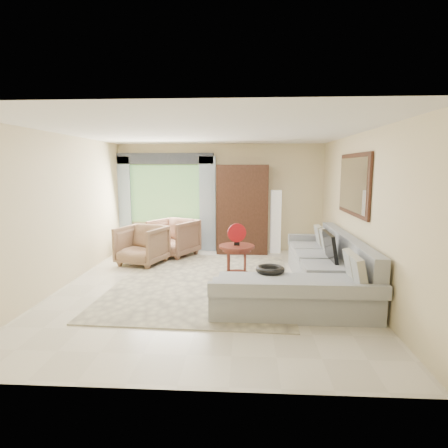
# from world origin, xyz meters

# --- Properties ---
(ground) EXTENTS (6.00, 6.00, 0.00)m
(ground) POSITION_xyz_m (0.00, 0.00, 0.00)
(ground) COLOR silver
(ground) RESTS_ON ground
(area_rug) EXTENTS (3.14, 4.11, 0.02)m
(area_rug) POSITION_xyz_m (-0.12, 0.27, 0.01)
(area_rug) COLOR beige
(area_rug) RESTS_ON ground
(sectional_sofa) EXTENTS (2.30, 3.46, 0.90)m
(sectional_sofa) POSITION_xyz_m (1.78, -0.18, 0.28)
(sectional_sofa) COLOR gray
(sectional_sofa) RESTS_ON ground
(tv_screen) EXTENTS (0.14, 0.74, 0.48)m
(tv_screen) POSITION_xyz_m (2.05, 0.08, 0.72)
(tv_screen) COLOR black
(tv_screen) RESTS_ON sectional_sofa
(garden_hose) EXTENTS (0.43, 0.43, 0.09)m
(garden_hose) POSITION_xyz_m (1.00, -0.76, 0.55)
(garden_hose) COLOR black
(garden_hose) RESTS_ON sectional_sofa
(coffee_table) EXTENTS (0.64, 0.64, 0.64)m
(coffee_table) POSITION_xyz_m (0.48, 0.47, 0.34)
(coffee_table) COLOR #551D16
(coffee_table) RESTS_ON ground
(red_disc) EXTENTS (0.34, 0.10, 0.34)m
(red_disc) POSITION_xyz_m (0.48, 0.47, 0.87)
(red_disc) COLOR #A21014
(red_disc) RESTS_ON coffee_table
(armchair_left) EXTENTS (1.12, 1.13, 0.82)m
(armchair_left) POSITION_xyz_m (-1.55, 1.47, 0.41)
(armchair_left) COLOR #8A6B4B
(armchair_left) RESTS_ON ground
(armchair_right) EXTENTS (1.25, 1.26, 0.85)m
(armchair_right) POSITION_xyz_m (-1.03, 2.28, 0.43)
(armchair_right) COLOR #90684E
(armchair_right) RESTS_ON ground
(potted_plant) EXTENTS (0.53, 0.49, 0.51)m
(potted_plant) POSITION_xyz_m (-2.19, 2.27, 0.25)
(potted_plant) COLOR #999999
(potted_plant) RESTS_ON ground
(armoire) EXTENTS (1.20, 0.55, 2.10)m
(armoire) POSITION_xyz_m (0.55, 2.72, 1.05)
(armoire) COLOR black
(armoire) RESTS_ON ground
(floor_lamp) EXTENTS (0.24, 0.24, 1.50)m
(floor_lamp) POSITION_xyz_m (1.35, 2.78, 0.75)
(floor_lamp) COLOR silver
(floor_lamp) RESTS_ON ground
(window) EXTENTS (1.80, 0.04, 1.40)m
(window) POSITION_xyz_m (-1.35, 2.97, 1.40)
(window) COLOR #669E59
(window) RESTS_ON wall_back
(curtain_left) EXTENTS (0.40, 0.08, 2.30)m
(curtain_left) POSITION_xyz_m (-2.40, 2.88, 1.15)
(curtain_left) COLOR #9EB7CC
(curtain_left) RESTS_ON ground
(curtain_right) EXTENTS (0.40, 0.08, 2.30)m
(curtain_right) POSITION_xyz_m (-0.30, 2.88, 1.15)
(curtain_right) COLOR #9EB7CC
(curtain_right) RESTS_ON ground
(valance) EXTENTS (2.40, 0.12, 0.26)m
(valance) POSITION_xyz_m (-1.35, 2.90, 2.25)
(valance) COLOR #1E232D
(valance) RESTS_ON wall_back
(wall_mirror) EXTENTS (0.05, 1.70, 1.05)m
(wall_mirror) POSITION_xyz_m (2.46, 0.35, 1.75)
(wall_mirror) COLOR black
(wall_mirror) RESTS_ON wall_right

